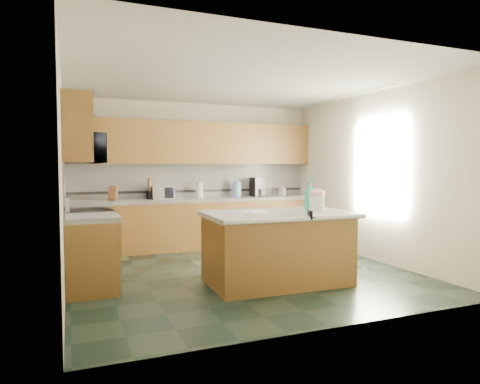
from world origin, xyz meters
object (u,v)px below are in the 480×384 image
island_base (277,250)px  toaster_oven (162,193)px  knife_block (113,193)px  treat_jar (317,203)px  island_top (277,214)px  soap_bottle_island (310,195)px  coffee_maker (257,187)px

island_base → toaster_oven: 2.99m
knife_block → toaster_oven: (0.85, 0.00, -0.00)m
island_base → knife_block: 3.35m
treat_jar → knife_block: knife_block is taller
island_top → soap_bottle_island: 0.56m
soap_bottle_island → coffee_maker: 2.80m
island_base → treat_jar: bearing=-4.9°
treat_jar → coffee_maker: (0.44, 2.87, 0.08)m
island_base → island_top: (0.00, 0.00, 0.46)m
coffee_maker → treat_jar: bearing=-104.5°
island_top → knife_block: size_ratio=7.70×
treat_jar → soap_bottle_island: (-0.04, 0.11, 0.10)m
toaster_oven → coffee_maker: coffee_maker is taller
island_base → island_top: size_ratio=0.95×
island_base → coffee_maker: size_ratio=4.72×
island_top → coffee_maker: size_ratio=5.00×
coffee_maker → toaster_oven: bearing=175.1°
island_top → toaster_oven: size_ratio=4.58×
soap_bottle_island → toaster_oven: (-1.42, 2.73, -0.08)m
island_base → coffee_maker: (0.98, 2.81, 0.67)m
island_top → toaster_oven: bearing=109.6°
soap_bottle_island → coffee_maker: size_ratio=1.08×
island_base → treat_jar: 0.81m
treat_jar → soap_bottle_island: size_ratio=0.50×
treat_jar → toaster_oven: 3.19m
treat_jar → coffee_maker: size_ratio=0.54×
knife_block → toaster_oven: size_ratio=0.59×
knife_block → soap_bottle_island: bearing=-26.6°
soap_bottle_island → knife_block: 3.55m
treat_jar → knife_block: (-2.30, 2.84, 0.02)m
island_base → knife_block: knife_block is taller
island_base → treat_jar: size_ratio=8.76×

